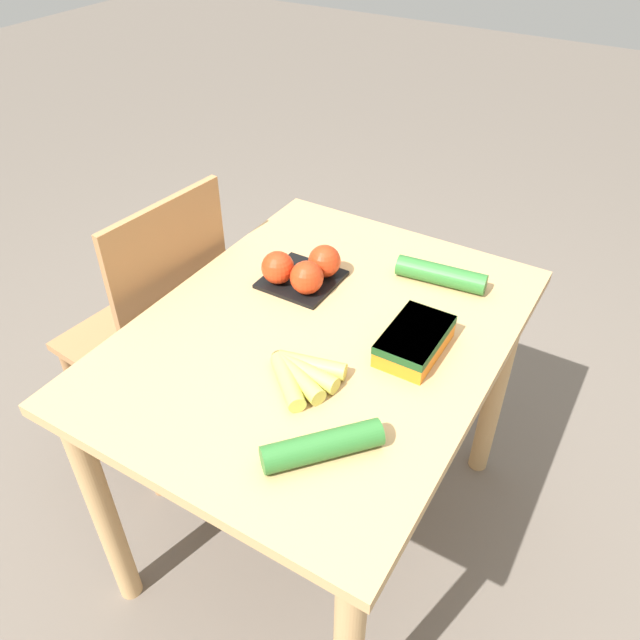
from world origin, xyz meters
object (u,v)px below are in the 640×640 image
object	(u,v)px
banana_bunch	(300,373)
tomato_pack	(303,270)
carrot_bag	(415,339)
cucumber_near	(441,275)
chair	(157,333)
cucumber_far	(322,446)

from	to	relation	value
banana_bunch	tomato_pack	xyz separation A→B (m)	(0.30, 0.18, 0.03)
carrot_bag	cucumber_near	world-z (taller)	carrot_bag
tomato_pack	chair	bearing A→B (deg)	104.54
tomato_pack	carrot_bag	world-z (taller)	tomato_pack
tomato_pack	carrot_bag	bearing A→B (deg)	-104.27
banana_bunch	cucumber_far	size ratio (longest dim) A/B	0.81
chair	banana_bunch	xyz separation A→B (m)	(-0.18, -0.63, 0.29)
chair	cucumber_far	world-z (taller)	chair
cucumber_near	cucumber_far	bearing A→B (deg)	-177.58
banana_bunch	tomato_pack	world-z (taller)	tomato_pack
banana_bunch	cucumber_far	xyz separation A→B (m)	(-0.15, -0.14, 0.01)
cucumber_near	cucumber_far	distance (m)	0.64
chair	cucumber_near	distance (m)	0.86
banana_bunch	chair	bearing A→B (deg)	73.86
chair	carrot_bag	world-z (taller)	chair
cucumber_near	chair	bearing A→B (deg)	112.08
carrot_bag	banana_bunch	bearing A→B (deg)	141.44
chair	cucumber_far	xyz separation A→B (m)	(-0.33, -0.77, 0.30)
chair	tomato_pack	distance (m)	0.56
tomato_pack	carrot_bag	size ratio (longest dim) A/B	0.93
chair	tomato_pack	bearing A→B (deg)	110.08
carrot_bag	cucumber_near	bearing A→B (deg)	10.37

